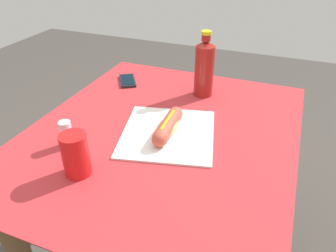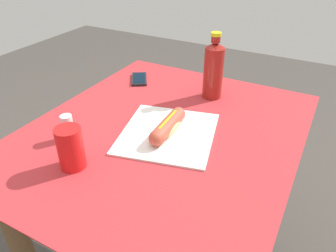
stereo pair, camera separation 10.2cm
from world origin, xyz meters
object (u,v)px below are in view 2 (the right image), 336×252
soda_bottle (213,69)px  hot_dog (168,126)px  drinking_cup (71,148)px  salt_shaker (68,127)px  cell_phone (139,79)px

soda_bottle → hot_dog: bearing=175.8°
drinking_cup → salt_shaker: drinking_cup is taller
hot_dog → salt_shaker: (-0.17, 0.26, 0.01)m
cell_phone → salt_shaker: size_ratio=1.71×
drinking_cup → salt_shaker: 0.14m
soda_bottle → salt_shaker: size_ratio=3.04×
drinking_cup → salt_shaker: bearing=47.1°
hot_dog → drinking_cup: (-0.27, 0.16, 0.03)m
soda_bottle → cell_phone: bearing=90.4°
hot_dog → cell_phone: size_ratio=1.49×
cell_phone → soda_bottle: (0.00, -0.33, 0.11)m
cell_phone → salt_shaker: bearing=-174.2°
cell_phone → drinking_cup: 0.60m
hot_dog → soda_bottle: soda_bottle is taller
hot_dog → cell_phone: hot_dog is taller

